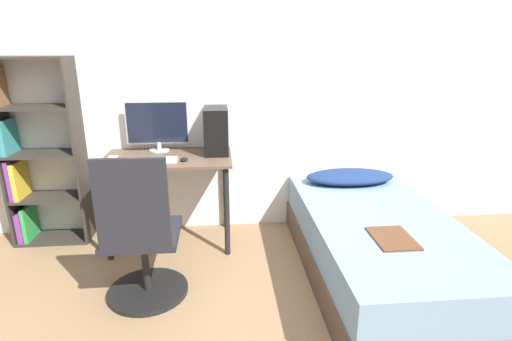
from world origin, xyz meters
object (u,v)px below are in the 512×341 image
at_px(bed, 378,247).
at_px(monitor, 157,125).
at_px(keyboard, 152,160).
at_px(office_chair, 142,247).
at_px(pc_tower, 216,130).
at_px(bookshelf, 34,161).

relative_size(bed, monitor, 3.77).
bearing_deg(monitor, keyboard, -92.16).
height_order(bed, monitor, monitor).
height_order(office_chair, keyboard, office_chair).
bearing_deg(keyboard, monitor, 87.84).
distance_m(keyboard, pc_tower, 0.57).
distance_m(bed, pc_tower, 1.55).
bearing_deg(bookshelf, bed, -17.38).
relative_size(bookshelf, monitor, 2.98).
bearing_deg(keyboard, bed, -18.61).
bearing_deg(pc_tower, monitor, 169.42).
xyz_separation_m(bookshelf, bed, (2.62, -0.82, -0.48)).
relative_size(bed, keyboard, 5.01).
xyz_separation_m(monitor, keyboard, (-0.01, -0.32, -0.21)).
relative_size(bookshelf, office_chair, 1.51).
height_order(office_chair, monitor, monitor).
xyz_separation_m(office_chair, pc_tower, (0.49, 0.90, 0.56)).
bearing_deg(monitor, bed, -28.20).
bearing_deg(office_chair, monitor, 89.84).
relative_size(bookshelf, bed, 0.79).
bearing_deg(monitor, office_chair, -90.16).
height_order(keyboard, pc_tower, pc_tower).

